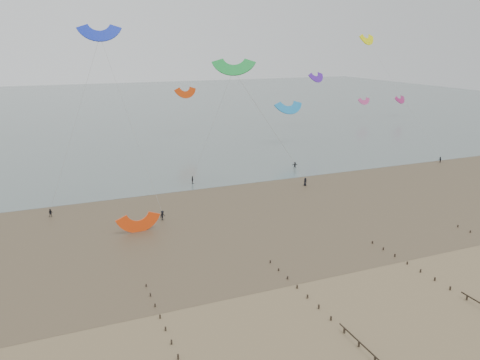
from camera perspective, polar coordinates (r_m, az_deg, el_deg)
ground at (r=57.81m, az=5.44°, el=-15.61°), size 500.00×500.00×0.00m
sea_and_shore at (r=85.55m, az=-7.84°, el=-4.75°), size 500.00×665.00×0.03m
kitesurfers at (r=101.22m, az=-0.86°, el=-0.74°), size 129.28×24.10×1.81m
grounded_kite at (r=81.12m, az=-12.18°, el=-6.18°), size 6.56×5.30×3.41m
kites_airborne at (r=136.66m, az=-17.96°, el=11.35°), size 225.36×99.93×45.96m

